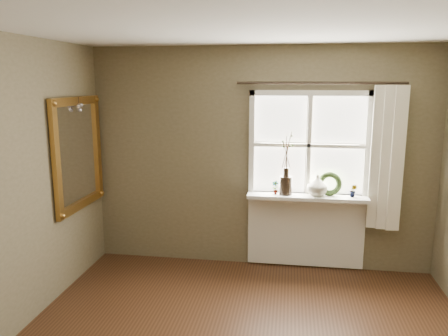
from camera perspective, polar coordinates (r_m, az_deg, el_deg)
ceiling at (r=2.84m, az=1.83°, el=19.33°), size 4.50×4.50×0.00m
wall_back at (r=5.18m, az=4.80°, el=1.25°), size 4.00×0.10×2.60m
window_frame at (r=5.08m, az=10.99°, el=2.93°), size 1.36×0.06×1.24m
window_sill at (r=5.09m, az=10.79°, el=-3.73°), size 1.36×0.26×0.04m
window_apron at (r=5.32m, az=10.57°, el=-8.00°), size 1.36×0.04×0.88m
dark_jug at (r=5.05m, az=8.07°, el=-2.26°), size 0.15×0.15×0.21m
cream_vase at (r=5.06m, az=12.10°, el=-2.22°), size 0.28×0.28×0.24m
wreath at (r=5.11m, az=13.63°, el=-2.34°), size 0.28×0.12×0.28m
potted_plant_left at (r=5.06m, az=6.72°, el=-2.53°), size 0.09×0.07×0.16m
potted_plant_right at (r=5.11m, az=16.54°, el=-2.84°), size 0.10×0.09×0.15m
curtain at (r=5.10m, az=20.45°, el=1.15°), size 0.36×0.12×1.59m
curtain_rod at (r=4.97m, az=12.49°, el=10.79°), size 1.84×0.03×0.03m
gilt_mirror at (r=5.06m, az=-18.50°, el=1.86°), size 0.10×1.03×1.23m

